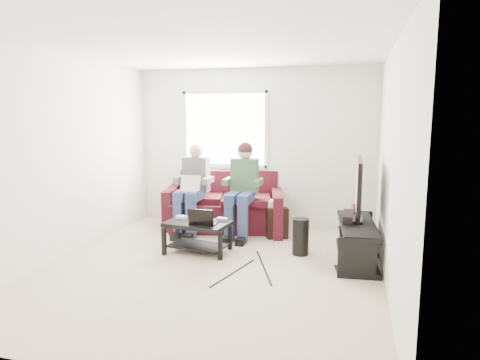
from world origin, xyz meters
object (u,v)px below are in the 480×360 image
Objects in this scene: tv at (359,186)px; subwoofer at (301,237)px; sofa at (224,208)px; end_table at (276,220)px; tv_stand at (357,243)px; coffee_table at (198,230)px.

subwoofer is at bearing -171.90° from tv.
end_table is at bearing -17.62° from sofa.
end_table is at bearing 151.40° from tv.
sofa reaches higher than tv_stand.
end_table is at bearing 48.07° from coffee_table.
sofa is 3.78× the size of end_table.
sofa is 1.73m from subwoofer.
sofa is 1.44× the size of tv_stand.
tv_stand reaches higher than coffee_table.
sofa is at bearing 143.07° from subwoofer.
coffee_table is 0.83× the size of tv.
end_table reaches higher than subwoofer.
tv is at bearing 91.47° from tv_stand.
coffee_table is 1.38m from subwoofer.
coffee_table is (0.02, -1.29, -0.03)m from sofa.
tv_stand is 0.72m from subwoofer.
tv is (-0.00, 0.10, 0.72)m from tv_stand.
tv is 2.25× the size of subwoofer.
tv_stand is at bearing 0.17° from subwoofer.
tv_stand is (2.10, -1.03, -0.12)m from sofa.
tv_stand is 3.02× the size of subwoofer.
subwoofer is (-0.72, -0.00, 0.03)m from tv_stand.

